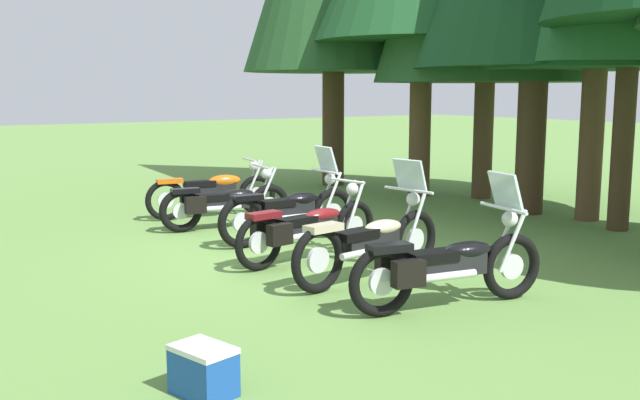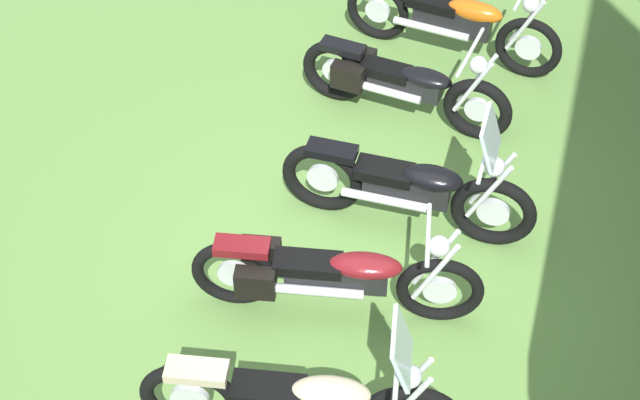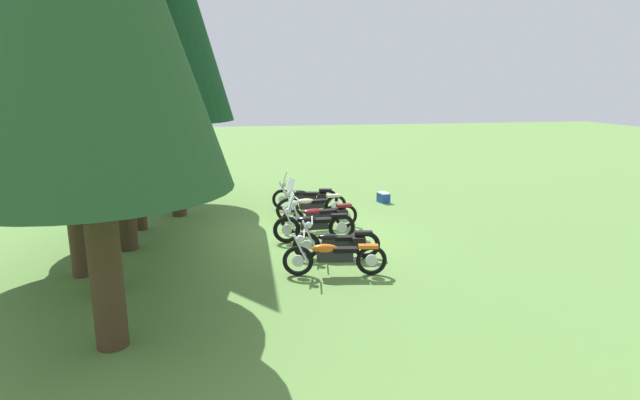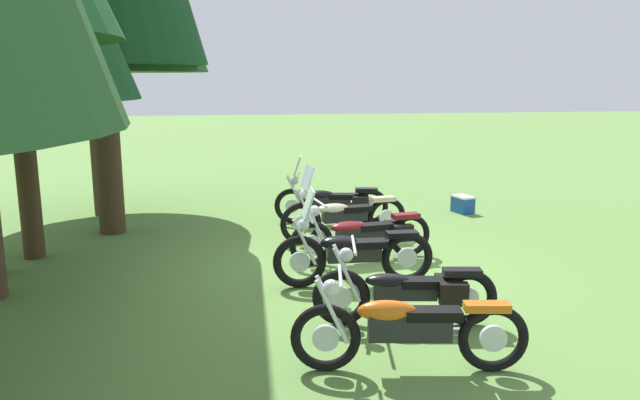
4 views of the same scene
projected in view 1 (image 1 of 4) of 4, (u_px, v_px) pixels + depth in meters
The scene contains 8 objects.
ground_plane at pixel (297, 251), 9.94m from camera, with size 80.00×80.00×0.00m, color #608C42.
motorcycle_0 at pixel (214, 191), 12.52m from camera, with size 0.68×2.33×1.00m.
motorcycle_1 at pixel (224, 203), 11.44m from camera, with size 0.81×2.15×0.99m.
motorcycle_2 at pixel (291, 210), 10.44m from camera, with size 0.70×2.26×1.38m.
motorcycle_3 at pixel (307, 227), 9.30m from camera, with size 0.76×2.35×1.00m.
motorcycle_4 at pixel (372, 240), 8.35m from camera, with size 0.76×2.34×1.38m.
motorcycle_5 at pixel (447, 264), 7.27m from camera, with size 0.87×2.24×1.36m.
picnic_cooler at pixel (203, 370), 5.22m from camera, with size 0.53×0.42×0.37m.
Camera 1 is at (8.23, -5.18, 2.21)m, focal length 40.32 mm.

